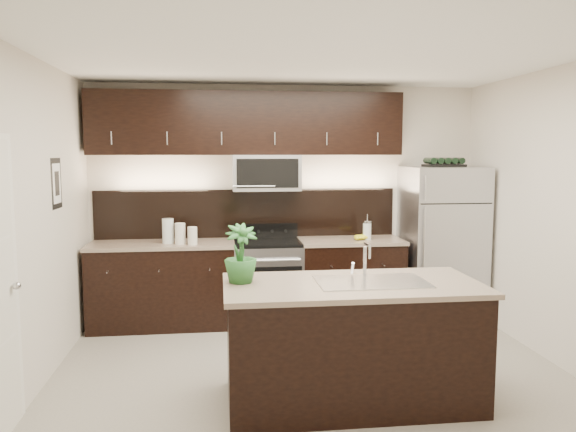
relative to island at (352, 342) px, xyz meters
name	(u,v)px	position (x,y,z in m)	size (l,w,h in m)	color
ground	(314,380)	(-0.22, 0.43, -0.47)	(4.50, 4.50, 0.00)	gray
room_walls	(302,181)	(-0.33, 0.40, 1.22)	(4.52, 4.02, 2.71)	beige
counter_run	(249,282)	(-0.68, 2.12, 0.00)	(3.51, 0.65, 0.94)	black
upper_fixtures	(250,134)	(-0.65, 2.27, 1.67)	(3.49, 0.40, 1.66)	black
island	(352,342)	(0.00, 0.00, 0.00)	(1.96, 0.96, 0.94)	black
sink_faucet	(371,280)	(0.15, 0.01, 0.48)	(0.84, 0.50, 0.28)	silver
refrigerator	(441,243)	(1.55, 2.06, 0.41)	(0.85, 0.77, 1.76)	#B2B2B7
wine_rack	(444,163)	(1.55, 2.06, 1.34)	(0.44, 0.27, 0.10)	black
plant	(241,254)	(-0.84, 0.12, 0.69)	(0.25, 0.25, 0.45)	#245B24
canisters	(177,233)	(-1.46, 2.03, 0.59)	(0.38, 0.24, 0.27)	silver
french_press	(367,230)	(0.67, 2.07, 0.57)	(0.10, 0.10, 0.28)	silver
bananas	(357,237)	(0.54, 2.04, 0.50)	(0.20, 0.16, 0.06)	yellow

